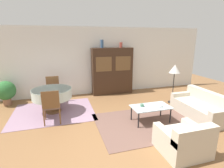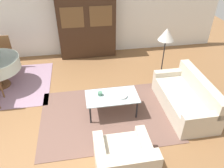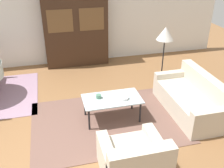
# 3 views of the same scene
# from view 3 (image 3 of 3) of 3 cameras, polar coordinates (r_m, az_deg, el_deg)

# --- Properties ---
(ground_plane) EXTENTS (14.00, 14.00, 0.00)m
(ground_plane) POSITION_cam_3_polar(r_m,az_deg,el_deg) (4.51, -11.86, -13.49)
(ground_plane) COLOR brown
(wall_back) EXTENTS (10.00, 0.06, 2.70)m
(wall_back) POSITION_cam_3_polar(r_m,az_deg,el_deg) (7.23, -14.82, 14.29)
(wall_back) COLOR white
(wall_back) RESTS_ON ground_plane
(area_rug) EXTENTS (2.77, 1.98, 0.01)m
(area_rug) POSITION_cam_3_polar(r_m,az_deg,el_deg) (4.99, -1.08, -8.11)
(area_rug) COLOR brown
(area_rug) RESTS_ON ground_plane
(couch) EXTENTS (0.83, 1.71, 0.75)m
(couch) POSITION_cam_3_polar(r_m,az_deg,el_deg) (5.37, 17.05, -3.18)
(couch) COLOR beige
(couch) RESTS_ON ground_plane
(armchair) EXTENTS (0.88, 0.85, 0.72)m
(armchair) POSITION_cam_3_polar(r_m,az_deg,el_deg) (3.82, 4.78, -16.32)
(armchair) COLOR beige
(armchair) RESTS_ON ground_plane
(coffee_table) EXTENTS (1.07, 0.59, 0.44)m
(coffee_table) POSITION_cam_3_polar(r_m,az_deg,el_deg) (4.84, 0.00, -3.58)
(coffee_table) COLOR black
(coffee_table) RESTS_ON area_rug
(display_cabinet) EXTENTS (1.67, 0.40, 1.90)m
(display_cabinet) POSITION_cam_3_polar(r_m,az_deg,el_deg) (7.13, -7.85, 11.40)
(display_cabinet) COLOR #382316
(display_cabinet) RESTS_ON ground_plane
(floor_lamp) EXTENTS (0.39, 0.39, 1.38)m
(floor_lamp) POSITION_cam_3_polar(r_m,az_deg,el_deg) (5.97, 11.48, 10.17)
(floor_lamp) COLOR black
(floor_lamp) RESTS_ON ground_plane
(cup) EXTENTS (0.10, 0.10, 0.07)m
(cup) POSITION_cam_3_polar(r_m,az_deg,el_deg) (4.82, -2.93, -2.71)
(cup) COLOR #4C7A60
(cup) RESTS_ON coffee_table
(bowl) EXTENTS (0.20, 0.20, 0.04)m
(bowl) POSITION_cam_3_polar(r_m,az_deg,el_deg) (4.81, 2.41, -2.99)
(bowl) COLOR white
(bowl) RESTS_ON coffee_table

